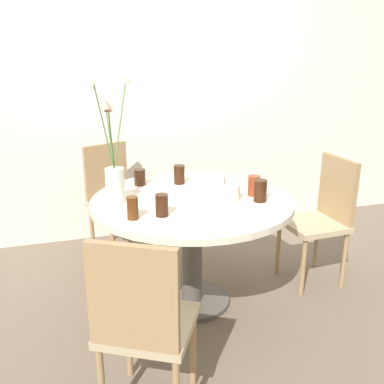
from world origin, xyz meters
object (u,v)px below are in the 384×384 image
object	(u,v)px
drink_glass_1	(140,177)
drink_glass_2	(179,174)
flower_vase	(114,169)
drink_glass_4	(254,186)
birthday_cake	(224,192)
drink_glass_5	(260,191)
chair_far_back	(143,320)
drink_glass_3	(162,205)
chair_right_flank	(113,194)
side_plate	(216,182)
drink_glass_0	(133,208)
chair_near_front	(323,213)

from	to	relation	value
drink_glass_1	drink_glass_2	bearing A→B (deg)	-9.37
flower_vase	drink_glass_4	distance (m)	0.89
birthday_cake	drink_glass_5	distance (m)	0.22
chair_far_back	drink_glass_3	bearing A→B (deg)	-81.52
chair_right_flank	side_plate	distance (m)	0.95
side_plate	drink_glass_0	bearing A→B (deg)	-142.45
birthday_cake	drink_glass_0	bearing A→B (deg)	-164.21
flower_vase	side_plate	bearing A→B (deg)	15.01
drink_glass_0	drink_glass_2	bearing A→B (deg)	53.84
chair_right_flank	drink_glass_0	distance (m)	1.21
side_plate	chair_right_flank	bearing A→B (deg)	135.01
chair_far_back	drink_glass_2	world-z (taller)	chair_far_back
side_plate	drink_glass_2	distance (m)	0.27
side_plate	chair_near_front	bearing A→B (deg)	-17.51
drink_glass_2	drink_glass_3	world-z (taller)	drink_glass_2
side_plate	drink_glass_1	xyz separation A→B (m)	(-0.52, 0.11, 0.05)
birthday_cake	drink_glass_5	bearing A→B (deg)	-28.22
chair_far_back	side_plate	world-z (taller)	chair_far_back
chair_far_back	chair_near_front	size ratio (longest dim) A/B	1.00
chair_near_front	drink_glass_3	distance (m)	1.32
chair_far_back	drink_glass_5	bearing A→B (deg)	-112.36
chair_far_back	chair_near_front	xyz separation A→B (m)	(1.49, 0.91, 0.00)
drink_glass_0	drink_glass_3	size ratio (longest dim) A/B	1.01
flower_vase	drink_glass_5	world-z (taller)	flower_vase
chair_far_back	drink_glass_3	xyz separation A→B (m)	(0.24, 0.63, 0.29)
chair_near_front	drink_glass_3	bearing A→B (deg)	-79.27
side_plate	drink_glass_0	world-z (taller)	drink_glass_0
drink_glass_0	drink_glass_3	bearing A→B (deg)	-0.08
chair_right_flank	drink_glass_2	world-z (taller)	chair_right_flank
drink_glass_2	drink_glass_3	distance (m)	0.64
drink_glass_2	chair_near_front	bearing A→B (deg)	-16.57
drink_glass_1	drink_glass_2	xyz separation A→B (m)	(0.27, -0.04, 0.01)
chair_near_front	drink_glass_5	size ratio (longest dim) A/B	6.78
drink_glass_0	chair_near_front	bearing A→B (deg)	11.36
drink_glass_0	drink_glass_3	world-z (taller)	drink_glass_0
chair_right_flank	flower_vase	world-z (taller)	flower_vase
drink_glass_0	side_plate	bearing A→B (deg)	37.55
flower_vase	drink_glass_0	size ratio (longest dim) A/B	5.89
flower_vase	chair_right_flank	bearing A→B (deg)	84.82
birthday_cake	drink_glass_4	bearing A→B (deg)	4.97
chair_near_front	birthday_cake	distance (m)	0.87
flower_vase	drink_glass_4	bearing A→B (deg)	-8.85
side_plate	drink_glass_1	size ratio (longest dim) A/B	1.70
drink_glass_3	drink_glass_5	xyz separation A→B (m)	(0.64, 0.07, 0.01)
drink_glass_0	drink_glass_5	size ratio (longest dim) A/B	0.94
chair_far_back	drink_glass_2	bearing A→B (deg)	-83.17
drink_glass_1	drink_glass_3	world-z (taller)	drink_glass_3
drink_glass_1	birthday_cake	bearing A→B (deg)	-45.22
drink_glass_4	birthday_cake	bearing A→B (deg)	-175.03
side_plate	drink_glass_4	size ratio (longest dim) A/B	1.49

